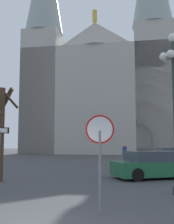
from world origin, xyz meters
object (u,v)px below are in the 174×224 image
(street_lamp, at_px, (174,87))
(parked_car_near_green, at_px, (156,165))
(bare_tree, at_px, (1,128))
(pedestrian_walking, at_px, (125,153))
(cathedral, at_px, (98,76))
(stop_sign, at_px, (100,144))
(parked_car_far_black, at_px, (170,158))

(street_lamp, relative_size, parked_car_near_green, 1.22)
(street_lamp, distance_m, parked_car_near_green, 5.52)
(bare_tree, height_order, pedestrian_walking, bare_tree)
(cathedral, height_order, street_lamp, cathedral)
(street_lamp, distance_m, pedestrian_walking, 11.20)
(street_lamp, relative_size, pedestrian_walking, 3.55)
(parked_car_near_green, relative_size, pedestrian_walking, 2.91)
(stop_sign, distance_m, parked_car_near_green, 7.88)
(cathedral, bearing_deg, bare_tree, -99.03)
(bare_tree, distance_m, parked_car_far_black, 11.85)
(stop_sign, height_order, parked_car_far_black, stop_sign)
(parked_car_near_green, height_order, pedestrian_walking, pedestrian_walking)
(cathedral, xyz_separation_m, street_lamp, (3.04, -31.95, -7.88))
(bare_tree, height_order, parked_car_near_green, bare_tree)
(stop_sign, distance_m, street_lamp, 4.47)
(pedestrian_walking, bearing_deg, parked_car_far_black, -23.12)
(parked_car_near_green, bearing_deg, parked_car_far_black, 68.82)
(stop_sign, bearing_deg, street_lamp, 44.78)
(street_lamp, height_order, parked_car_far_black, street_lamp)
(street_lamp, distance_m, parked_car_far_black, 10.24)
(street_lamp, height_order, bare_tree, street_lamp)
(stop_sign, distance_m, bare_tree, 7.54)
(cathedral, height_order, parked_car_near_green, cathedral)
(parked_car_near_green, xyz_separation_m, pedestrian_walking, (-1.07, 6.34, 0.37))
(parked_car_far_black, bearing_deg, bare_tree, -146.09)
(parked_car_far_black, bearing_deg, street_lamp, -102.29)
(stop_sign, xyz_separation_m, parked_car_far_black, (4.87, 12.27, -1.18))
(parked_car_near_green, bearing_deg, pedestrian_walking, 99.60)
(cathedral, bearing_deg, parked_car_far_black, -77.20)
(street_lamp, relative_size, parked_car_far_black, 1.43)
(bare_tree, xyz_separation_m, parked_car_far_black, (9.71, 6.53, -1.85))
(bare_tree, relative_size, parked_car_far_black, 1.08)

